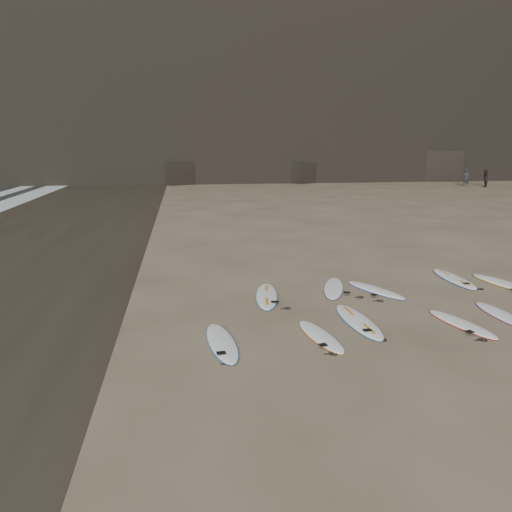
# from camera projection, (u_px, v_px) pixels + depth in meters

# --- Properties ---
(ground) EXTENTS (240.00, 240.00, 0.00)m
(ground) POSITION_uv_depth(u_px,v_px,m) (390.00, 322.00, 13.12)
(ground) COLOR #897559
(ground) RESTS_ON ground
(wet_sand) EXTENTS (12.00, 200.00, 0.01)m
(wet_sand) POSITION_uv_depth(u_px,v_px,m) (0.00, 255.00, 20.93)
(wet_sand) COLOR #383026
(wet_sand) RESTS_ON ground
(surfboard_0) EXTENTS (0.85, 2.55, 0.09)m
(surfboard_0) POSITION_uv_depth(u_px,v_px,m) (222.00, 342.00, 11.72)
(surfboard_0) COLOR white
(surfboard_0) RESTS_ON ground
(surfboard_1) EXTENTS (0.92, 2.30, 0.08)m
(surfboard_1) POSITION_uv_depth(u_px,v_px,m) (321.00, 336.00, 12.11)
(surfboard_1) COLOR white
(surfboard_1) RESTS_ON ground
(surfboard_2) EXTENTS (0.80, 2.78, 0.10)m
(surfboard_2) POSITION_uv_depth(u_px,v_px,m) (358.00, 321.00, 13.09)
(surfboard_2) COLOR white
(surfboard_2) RESTS_ON ground
(surfboard_3) EXTENTS (1.10, 2.38, 0.08)m
(surfboard_3) POSITION_uv_depth(u_px,v_px,m) (462.00, 324.00, 12.92)
(surfboard_3) COLOR white
(surfboard_3) RESTS_ON ground
(surfboard_4) EXTENTS (0.59, 2.30, 0.08)m
(surfboard_4) POSITION_uv_depth(u_px,v_px,m) (502.00, 315.00, 13.56)
(surfboard_4) COLOR white
(surfboard_4) RESTS_ON ground
(surfboard_5) EXTENTS (1.05, 2.75, 0.10)m
(surfboard_5) POSITION_uv_depth(u_px,v_px,m) (267.00, 296.00, 15.24)
(surfboard_5) COLOR white
(surfboard_5) RESTS_ON ground
(surfboard_6) EXTENTS (1.37, 2.56, 0.09)m
(surfboard_6) POSITION_uv_depth(u_px,v_px,m) (334.00, 288.00, 16.06)
(surfboard_6) COLOR white
(surfboard_6) RESTS_ON ground
(surfboard_7) EXTENTS (1.52, 2.38, 0.09)m
(surfboard_7) POSITION_uv_depth(u_px,v_px,m) (376.00, 290.00, 15.86)
(surfboard_7) COLOR white
(surfboard_7) RESTS_ON ground
(surfboard_8) EXTENTS (0.69, 2.69, 0.10)m
(surfboard_8) POSITION_uv_depth(u_px,v_px,m) (454.00, 278.00, 17.14)
(surfboard_8) COLOR white
(surfboard_8) RESTS_ON ground
(surfboard_9) EXTENTS (1.30, 2.79, 0.10)m
(surfboard_9) POSITION_uv_depth(u_px,v_px,m) (506.00, 284.00, 16.51)
(surfboard_9) COLOR white
(surfboard_9) RESTS_ON ground
(person_a) EXTENTS (0.75, 0.58, 1.83)m
(person_a) POSITION_uv_depth(u_px,v_px,m) (466.00, 178.00, 52.66)
(person_a) COLOR black
(person_a) RESTS_ON ground
(person_b) EXTENTS (0.87, 1.01, 1.79)m
(person_b) POSITION_uv_depth(u_px,v_px,m) (485.00, 178.00, 51.75)
(person_b) COLOR black
(person_b) RESTS_ON ground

